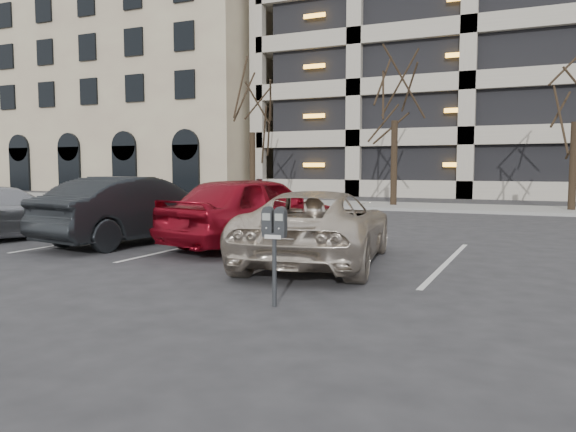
{
  "coord_description": "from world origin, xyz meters",
  "views": [
    {
      "loc": [
        2.97,
        -8.31,
        1.77
      ],
      "look_at": [
        0.0,
        -1.79,
        1.14
      ],
      "focal_mm": 35.0,
      "sensor_mm": 36.0,
      "label": 1
    }
  ],
  "objects_px": {
    "car_red": "(254,211)",
    "suv_silver": "(319,227)",
    "parking_meter": "(274,232)",
    "tree_b": "(396,67)",
    "tree_a": "(252,89)",
    "car_dark": "(135,210)",
    "car_silver": "(1,213)"
  },
  "relations": [
    {
      "from": "car_red",
      "to": "car_dark",
      "type": "relative_size",
      "value": 1.0
    },
    {
      "from": "car_red",
      "to": "suv_silver",
      "type": "bearing_deg",
      "value": 158.2
    },
    {
      "from": "car_dark",
      "to": "car_red",
      "type": "bearing_deg",
      "value": -158.23
    },
    {
      "from": "tree_b",
      "to": "parking_meter",
      "type": "height_order",
      "value": "tree_b"
    },
    {
      "from": "tree_a",
      "to": "parking_meter",
      "type": "relative_size",
      "value": 6.12
    },
    {
      "from": "car_red",
      "to": "car_silver",
      "type": "relative_size",
      "value": 1.03
    },
    {
      "from": "tree_a",
      "to": "car_silver",
      "type": "bearing_deg",
      "value": -86.29
    },
    {
      "from": "car_red",
      "to": "parking_meter",
      "type": "bearing_deg",
      "value": 132.73
    },
    {
      "from": "suv_silver",
      "to": "car_red",
      "type": "relative_size",
      "value": 1.09
    },
    {
      "from": "tree_b",
      "to": "suv_silver",
      "type": "bearing_deg",
      "value": -81.41
    },
    {
      "from": "car_dark",
      "to": "tree_a",
      "type": "bearing_deg",
      "value": -63.4
    },
    {
      "from": "car_red",
      "to": "car_silver",
      "type": "xyz_separation_m",
      "value": [
        -6.16,
        -1.53,
        -0.14
      ]
    },
    {
      "from": "car_red",
      "to": "car_dark",
      "type": "distance_m",
      "value": 2.88
    },
    {
      "from": "tree_a",
      "to": "car_red",
      "type": "relative_size",
      "value": 1.63
    },
    {
      "from": "tree_a",
      "to": "parking_meter",
      "type": "xyz_separation_m",
      "value": [
        9.91,
        -18.01,
        -4.57
      ]
    },
    {
      "from": "suv_silver",
      "to": "car_dark",
      "type": "xyz_separation_m",
      "value": [
        -4.91,
        0.79,
        0.1
      ]
    },
    {
      "from": "parking_meter",
      "to": "car_silver",
      "type": "height_order",
      "value": "car_silver"
    },
    {
      "from": "tree_b",
      "to": "car_red",
      "type": "xyz_separation_m",
      "value": [
        0.12,
        -13.28,
        -5.27
      ]
    },
    {
      "from": "parking_meter",
      "to": "car_red",
      "type": "bearing_deg",
      "value": 117.69
    },
    {
      "from": "tree_b",
      "to": "car_red",
      "type": "relative_size",
      "value": 1.79
    },
    {
      "from": "suv_silver",
      "to": "car_dark",
      "type": "bearing_deg",
      "value": -18.74
    },
    {
      "from": "tree_a",
      "to": "car_silver",
      "type": "height_order",
      "value": "tree_a"
    },
    {
      "from": "car_silver",
      "to": "car_red",
      "type": "bearing_deg",
      "value": -153.26
    },
    {
      "from": "car_dark",
      "to": "suv_silver",
      "type": "bearing_deg",
      "value": -179.83
    },
    {
      "from": "tree_a",
      "to": "car_silver",
      "type": "xyz_separation_m",
      "value": [
        0.96,
        -14.81,
        -4.87
      ]
    },
    {
      "from": "parking_meter",
      "to": "suv_silver",
      "type": "distance_m",
      "value": 3.39
    },
    {
      "from": "tree_b",
      "to": "car_dark",
      "type": "xyz_separation_m",
      "value": [
        -2.69,
        -13.9,
        -5.3
      ]
    },
    {
      "from": "parking_meter",
      "to": "car_silver",
      "type": "distance_m",
      "value": 9.51
    },
    {
      "from": "parking_meter",
      "to": "suv_silver",
      "type": "bearing_deg",
      "value": 98.95
    },
    {
      "from": "tree_b",
      "to": "suv_silver",
      "type": "distance_m",
      "value": 15.81
    },
    {
      "from": "parking_meter",
      "to": "car_silver",
      "type": "relative_size",
      "value": 0.27
    },
    {
      "from": "car_red",
      "to": "car_dark",
      "type": "height_order",
      "value": "car_red"
    }
  ]
}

